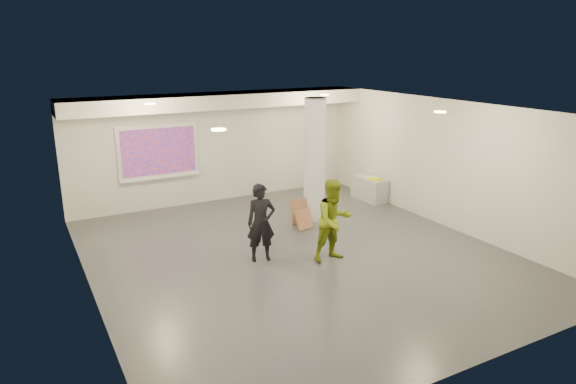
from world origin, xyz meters
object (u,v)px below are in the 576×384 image
column (315,160)px  man (334,220)px  credenza (369,189)px  woman (261,223)px  projection_screen (159,152)px

column → man: 2.64m
column → credenza: size_ratio=2.72×
column → woman: 2.90m
column → credenza: bearing=16.7°
projection_screen → credenza: size_ratio=1.90×
woman → column: bearing=50.0°
credenza → woman: woman is taller
woman → man: (1.27, -0.68, 0.05)m
projection_screen → man: 5.49m
projection_screen → woman: (0.84, -4.33, -0.74)m
credenza → man: man is taller
column → woman: bearing=-143.4°
projection_screen → column: bearing=-40.6°
credenza → woman: size_ratio=0.70×
column → man: size_ratio=1.80×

